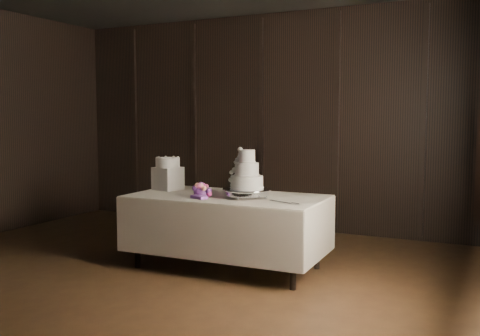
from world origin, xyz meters
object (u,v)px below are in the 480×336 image
cake_stand (247,193)px  wedding_cake (244,173)px  bouquet (201,191)px  display_table (227,229)px  small_cake (168,162)px  box_pedestal (168,178)px

cake_stand → wedding_cake: 0.20m
wedding_cake → bouquet: 0.48m
display_table → wedding_cake: 0.63m
display_table → cake_stand: (0.25, -0.04, 0.39)m
wedding_cake → small_cake: (-1.02, 0.18, 0.06)m
small_cake → wedding_cake: bearing=-10.1°
small_cake → bouquet: bearing=-26.7°
small_cake → display_table: bearing=-8.5°
bouquet → small_cake: bearing=153.3°
cake_stand → box_pedestal: box_pedestal is taller
display_table → cake_stand: cake_stand is taller
wedding_cake → small_cake: bearing=-173.8°
cake_stand → small_cake: bearing=171.1°
cake_stand → box_pedestal: size_ratio=1.86×
wedding_cake → box_pedestal: (-1.02, 0.18, -0.12)m
cake_stand → bouquet: size_ratio=1.31×
bouquet → box_pedestal: size_ratio=1.42×
display_table → wedding_cake: (0.22, -0.06, 0.59)m
display_table → box_pedestal: bearing=170.3°
cake_stand → wedding_cake: wedding_cake is taller
box_pedestal → small_cake: small_cake is taller
bouquet → wedding_cake: bearing=15.8°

